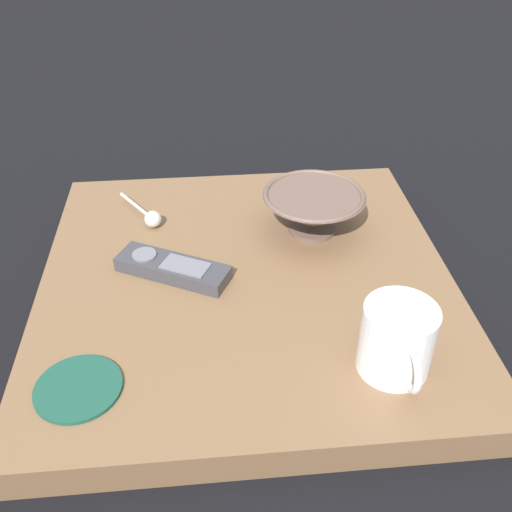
# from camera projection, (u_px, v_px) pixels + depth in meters

# --- Properties ---
(ground_plane) EXTENTS (6.00, 6.00, 0.00)m
(ground_plane) POSITION_uv_depth(u_px,v_px,m) (247.00, 298.00, 0.89)
(ground_plane) COLOR black
(table) EXTENTS (0.62, 0.61, 0.05)m
(table) POSITION_uv_depth(u_px,v_px,m) (247.00, 286.00, 0.88)
(table) COLOR brown
(table) RESTS_ON ground
(cereal_bowl) EXTENTS (0.17, 0.17, 0.07)m
(cereal_bowl) POSITION_uv_depth(u_px,v_px,m) (313.00, 210.00, 0.94)
(cereal_bowl) COLOR brown
(cereal_bowl) RESTS_ON table
(coffee_mug) EXTENTS (0.12, 0.09, 0.09)m
(coffee_mug) POSITION_uv_depth(u_px,v_px,m) (397.00, 340.00, 0.69)
(coffee_mug) COLOR white
(coffee_mug) RESTS_ON table
(teaspoon) EXTENTS (0.10, 0.08, 0.03)m
(teaspoon) POSITION_uv_depth(u_px,v_px,m) (151.00, 217.00, 0.97)
(teaspoon) COLOR silver
(teaspoon) RESTS_ON table
(tv_remote_near) EXTENTS (0.13, 0.18, 0.02)m
(tv_remote_near) POSITION_uv_depth(u_px,v_px,m) (173.00, 268.00, 0.86)
(tv_remote_near) COLOR #38383D
(tv_remote_near) RESTS_ON table
(drink_coaster) EXTENTS (0.10, 0.10, 0.01)m
(drink_coaster) POSITION_uv_depth(u_px,v_px,m) (78.00, 388.00, 0.69)
(drink_coaster) COLOR #194738
(drink_coaster) RESTS_ON table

